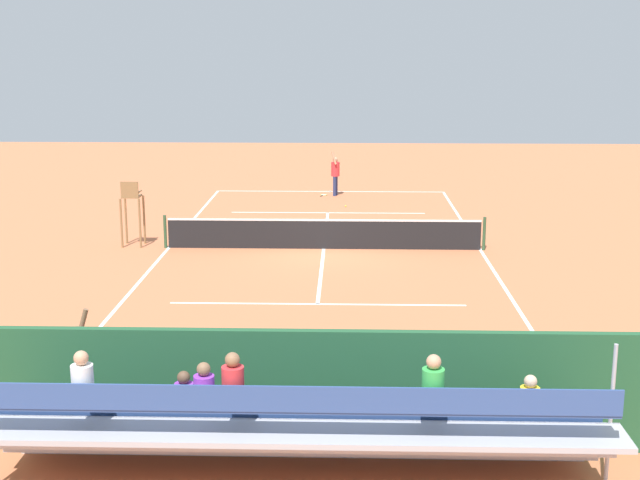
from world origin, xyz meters
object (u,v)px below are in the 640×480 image
at_px(umpire_chair, 132,206).
at_px(equipment_bag, 388,422).
at_px(tennis_net, 324,234).
at_px(tennis_ball_near, 346,206).
at_px(line_judge, 80,362).
at_px(tennis_player, 335,172).
at_px(bleacher_stand, 295,429).
at_px(courtside_bench, 495,399).
at_px(tennis_racket, 324,195).

xyz_separation_m(umpire_chair, equipment_bag, (-7.65, 13.63, -1.13)).
relative_size(tennis_net, umpire_chair, 4.81).
bearing_deg(umpire_chair, equipment_bag, 119.30).
bearing_deg(tennis_ball_near, tennis_net, 84.58).
height_order(umpire_chair, line_judge, umpire_chair).
distance_m(tennis_player, line_judge, 23.27).
bearing_deg(tennis_net, bleacher_stand, 89.92).
bearing_deg(line_judge, tennis_net, -106.87).
distance_m(bleacher_stand, line_judge, 4.60).
bearing_deg(equipment_bag, tennis_ball_near, -87.92).
bearing_deg(equipment_bag, line_judge, -4.98).
bearing_deg(equipment_bag, tennis_player, -87.03).
height_order(tennis_net, tennis_ball_near, tennis_net).
distance_m(equipment_bag, line_judge, 5.45).
xyz_separation_m(tennis_net, courtside_bench, (-3.25, 13.27, 0.06)).
xyz_separation_m(umpire_chair, courtside_bench, (-9.45, 13.50, -0.76)).
bearing_deg(bleacher_stand, courtside_bench, -147.36).
xyz_separation_m(tennis_net, tennis_player, (-0.24, -9.96, 0.51)).
bearing_deg(tennis_ball_near, tennis_player, -80.25).
xyz_separation_m(equipment_bag, tennis_player, (1.21, -23.36, 0.84)).
bearing_deg(equipment_bag, tennis_net, -83.84).
distance_m(tennis_net, equipment_bag, 13.48).
height_order(bleacher_stand, courtside_bench, bleacher_stand).
relative_size(tennis_net, courtside_bench, 5.72).
relative_size(equipment_bag, tennis_player, 0.47).
bearing_deg(tennis_player, equipment_bag, 92.97).
xyz_separation_m(umpire_chair, line_judge, (-2.28, 13.16, -0.30)).
bearing_deg(tennis_racket, equipment_bag, 94.20).
relative_size(bleacher_stand, tennis_player, 4.70).
bearing_deg(tennis_ball_near, bleacher_stand, 88.19).
distance_m(tennis_net, umpire_chair, 6.26).
xyz_separation_m(tennis_racket, tennis_ball_near, (-0.96, 2.70, 0.02)).
bearing_deg(bleacher_stand, equipment_bag, -126.70).
relative_size(tennis_net, line_judge, 5.35).
xyz_separation_m(courtside_bench, line_judge, (7.18, -0.34, 0.46)).
bearing_deg(line_judge, tennis_racket, -99.05).
bearing_deg(tennis_net, tennis_racket, -88.45).
bearing_deg(tennis_ball_near, courtside_bench, 97.10).
relative_size(umpire_chair, courtside_bench, 1.19).
bearing_deg(courtside_bench, tennis_net, -76.22).
relative_size(tennis_net, equipment_bag, 11.44).
bearing_deg(courtside_bench, bleacher_stand, 32.64).
relative_size(umpire_chair, equipment_bag, 2.38).
distance_m(bleacher_stand, tennis_racket, 25.39).
distance_m(tennis_net, tennis_racket, 10.01).
bearing_deg(line_judge, tennis_ball_near, -102.85).
height_order(umpire_chair, tennis_racket, umpire_chair).
distance_m(bleacher_stand, courtside_bench, 3.91).
height_order(equipment_bag, tennis_ball_near, equipment_bag).
xyz_separation_m(bleacher_stand, tennis_racket, (0.25, -25.37, -0.92)).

